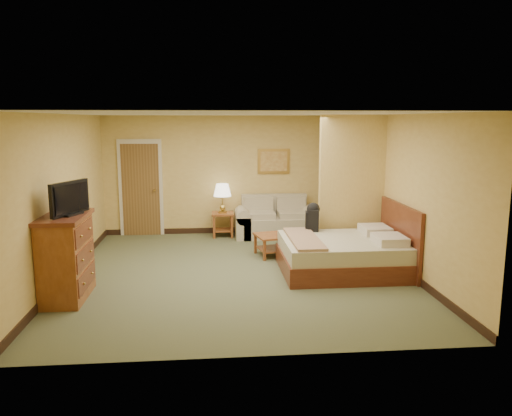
{
  "coord_description": "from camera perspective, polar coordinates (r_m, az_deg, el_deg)",
  "views": [
    {
      "loc": [
        -0.44,
        -7.98,
        2.51
      ],
      "look_at": [
        0.35,
        0.6,
        0.98
      ],
      "focal_mm": 35.0,
      "sensor_mm": 36.0,
      "label": 1
    }
  ],
  "objects": [
    {
      "name": "partition",
      "position": [
        9.35,
        10.86,
        2.45
      ],
      "size": [
        1.2,
        0.15,
        2.6
      ],
      "primitive_type": "cube",
      "color": "tan",
      "rests_on": "floor"
    },
    {
      "name": "floor",
      "position": [
        8.37,
        -2.05,
        -7.38
      ],
      "size": [
        6.0,
        6.0,
        0.0
      ],
      "primitive_type": "plane",
      "color": "#525939",
      "rests_on": "ground"
    },
    {
      "name": "table_lamp",
      "position": [
        10.74,
        -3.87,
        1.96
      ],
      "size": [
        0.38,
        0.38,
        0.63
      ],
      "color": "#B79743",
      "rests_on": "side_table"
    },
    {
      "name": "left_wall",
      "position": [
        8.39,
        -21.2,
        1.09
      ],
      "size": [
        0.02,
        6.0,
        2.6
      ],
      "primitive_type": "cube",
      "color": "tan",
      "rests_on": "floor"
    },
    {
      "name": "tv",
      "position": [
        7.34,
        -20.52,
        0.94
      ],
      "size": [
        0.35,
        0.73,
        0.47
      ],
      "rotation": [
        0.0,
        0.0,
        -0.39
      ],
      "color": "black",
      "rests_on": "dresser"
    },
    {
      "name": "baseboard",
      "position": [
        11.25,
        -2.91,
        -2.53
      ],
      "size": [
        5.5,
        0.02,
        0.12
      ],
      "primitive_type": "cube",
      "color": "black",
      "rests_on": "floor"
    },
    {
      "name": "coffee_table",
      "position": [
        9.31,
        2.01,
        -3.75
      ],
      "size": [
        0.75,
        0.75,
        0.4
      ],
      "rotation": [
        0.0,
        0.0,
        0.22
      ],
      "color": "brown",
      "rests_on": "floor"
    },
    {
      "name": "side_table",
      "position": [
        10.85,
        -3.83,
        -1.47
      ],
      "size": [
        0.48,
        0.48,
        0.52
      ],
      "color": "brown",
      "rests_on": "floor"
    },
    {
      "name": "wall_picture",
      "position": [
        11.08,
        2.03,
        5.35
      ],
      "size": [
        0.71,
        0.04,
        0.55
      ],
      "color": "#B78E3F",
      "rests_on": "back_wall"
    },
    {
      "name": "back_wall",
      "position": [
        11.05,
        -2.97,
        3.77
      ],
      "size": [
        5.5,
        0.02,
        2.6
      ],
      "primitive_type": "cube",
      "color": "tan",
      "rests_on": "floor"
    },
    {
      "name": "backpack",
      "position": [
        8.93,
        6.54,
        -0.9
      ],
      "size": [
        0.24,
        0.32,
        0.5
      ],
      "rotation": [
        0.0,
        0.0,
        -0.17
      ],
      "color": "black",
      "rests_on": "bed"
    },
    {
      "name": "bed",
      "position": [
        8.48,
        10.38,
        -5.14
      ],
      "size": [
        2.06,
        1.75,
        1.13
      ],
      "color": "#532213",
      "rests_on": "floor"
    },
    {
      "name": "loveseat",
      "position": [
        10.87,
        2.26,
        -1.73
      ],
      "size": [
        1.76,
        0.82,
        0.89
      ],
      "color": "tan",
      "rests_on": "floor"
    },
    {
      "name": "ceiling",
      "position": [
        7.99,
        -2.17,
        10.71
      ],
      "size": [
        6.0,
        6.0,
        0.0
      ],
      "primitive_type": "plane",
      "rotation": [
        3.14,
        0.0,
        0.0
      ],
      "color": "white",
      "rests_on": "back_wall"
    },
    {
      "name": "right_wall",
      "position": [
        8.67,
        16.36,
        1.64
      ],
      "size": [
        0.02,
        6.0,
        2.6
      ],
      "primitive_type": "cube",
      "color": "tan",
      "rests_on": "floor"
    },
    {
      "name": "dresser",
      "position": [
        7.53,
        -20.87,
        -5.24
      ],
      "size": [
        0.59,
        1.13,
        1.21
      ],
      "color": "brown",
      "rests_on": "floor"
    },
    {
      "name": "door",
      "position": [
        11.14,
        -13.02,
        2.19
      ],
      "size": [
        0.94,
        0.16,
        2.1
      ],
      "color": "beige",
      "rests_on": "floor"
    }
  ]
}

